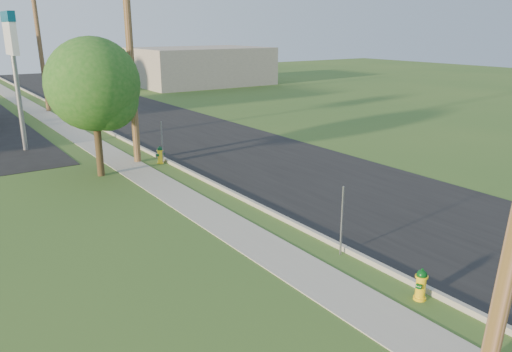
# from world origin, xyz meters

# --- Properties ---
(ground_plane) EXTENTS (140.00, 140.00, 0.00)m
(ground_plane) POSITION_xyz_m (0.00, 0.00, 0.00)
(ground_plane) COLOR #355824
(ground_plane) RESTS_ON ground
(road) EXTENTS (8.00, 120.00, 0.02)m
(road) POSITION_xyz_m (4.50, 10.00, 0.01)
(road) COLOR black
(road) RESTS_ON ground
(curb) EXTENTS (0.15, 120.00, 0.15)m
(curb) POSITION_xyz_m (0.50, 10.00, 0.07)
(curb) COLOR #99978C
(curb) RESTS_ON ground
(sidewalk) EXTENTS (1.50, 120.00, 0.03)m
(sidewalk) POSITION_xyz_m (-1.25, 10.00, 0.01)
(sidewalk) COLOR #9A968C
(sidewalk) RESTS_ON ground
(utility_pole_mid) EXTENTS (1.40, 0.32, 9.80)m
(utility_pole_mid) POSITION_xyz_m (-0.60, 17.00, 4.95)
(utility_pole_mid) COLOR brown
(utility_pole_mid) RESTS_ON ground
(utility_pole_far) EXTENTS (1.40, 0.32, 9.50)m
(utility_pole_far) POSITION_xyz_m (-0.60, 35.00, 4.80)
(utility_pole_far) COLOR brown
(utility_pole_far) RESTS_ON ground
(sign_post_near) EXTENTS (0.05, 0.04, 2.00)m
(sign_post_near) POSITION_xyz_m (0.25, 4.20, 1.00)
(sign_post_near) COLOR gray
(sign_post_near) RESTS_ON ground
(sign_post_mid) EXTENTS (0.05, 0.04, 2.00)m
(sign_post_mid) POSITION_xyz_m (0.25, 16.00, 1.00)
(sign_post_mid) COLOR gray
(sign_post_mid) RESTS_ON ground
(sign_post_far) EXTENTS (0.05, 0.04, 2.00)m
(sign_post_far) POSITION_xyz_m (0.25, 28.20, 1.00)
(sign_post_far) COLOR gray
(sign_post_far) RESTS_ON ground
(price_pylon) EXTENTS (0.34, 2.04, 6.85)m
(price_pylon) POSITION_xyz_m (-4.50, 22.50, 5.43)
(price_pylon) COLOR gray
(price_pylon) RESTS_ON ground
(distant_building) EXTENTS (14.00, 10.00, 4.00)m
(distant_building) POSITION_xyz_m (18.00, 45.00, 2.00)
(distant_building) COLOR gray
(distant_building) RESTS_ON ground
(tree_verge) EXTENTS (3.82, 3.82, 5.79)m
(tree_verge) POSITION_xyz_m (-2.66, 15.63, 3.73)
(tree_verge) COLOR #3E2F1D
(tree_verge) RESTS_ON ground
(hydrant_near) EXTENTS (0.41, 0.37, 0.79)m
(hydrant_near) POSITION_xyz_m (0.09, 1.39, 0.39)
(hydrant_near) COLOR yellow
(hydrant_near) RESTS_ON ground
(hydrant_mid) EXTENTS (0.43, 0.38, 0.84)m
(hydrant_mid) POSITION_xyz_m (0.17, 16.11, 0.41)
(hydrant_mid) COLOR yellow
(hydrant_mid) RESTS_ON ground
(hydrant_far) EXTENTS (0.35, 0.31, 0.68)m
(hydrant_far) POSITION_xyz_m (0.17, 28.14, 0.33)
(hydrant_far) COLOR #EFB607
(hydrant_far) RESTS_ON ground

